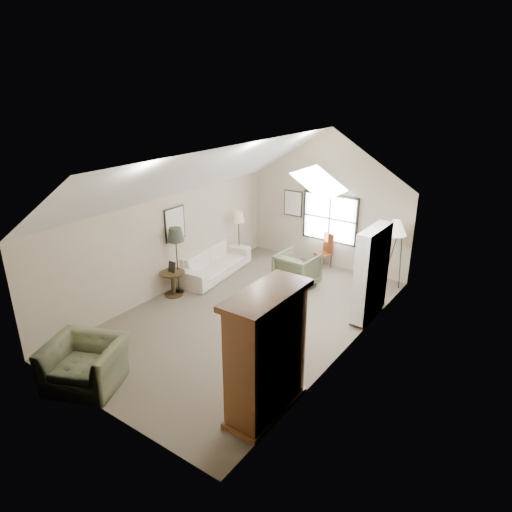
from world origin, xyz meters
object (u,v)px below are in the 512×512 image
Objects in this scene: sofa at (213,262)px; armchair_far at (297,270)px; armoire at (266,354)px; armchair_near at (85,364)px; side_chair at (323,251)px; coffee_table at (274,294)px; side_table at (173,284)px.

armchair_far reaches higher than sofa.
armoire is 5.07m from armchair_far.
side_chair reaches higher than armchair_near.
armoire is 2.55× the size of coffee_table.
side_chair is at bearing 108.99° from armoire.
armoire is at bearing -49.51° from side_chair.
armchair_far is at bearing 56.09° from armchair_near.
armchair_far is 1.20m from coffee_table.
armchair_near reaches higher than side_table.
coffee_table is at bearing 93.71° from armchair_far.
armchair_near is (1.31, -5.13, 0.05)m from sofa.
armoire is 0.85× the size of sofa.
armoire is 4.98m from side_table.
side_chair is (2.28, 2.27, 0.14)m from sofa.
coffee_table is at bearing 26.83° from side_table.
coffee_table is 2.60m from side_table.
armoire is at bearing -58.77° from coffee_table.
sofa is at bearing -113.66° from side_chair.
side_table is at bearing -153.17° from coffee_table.
armchair_far is (0.98, 5.87, 0.04)m from armchair_near.
armchair_far is 1.53m from side_chair.
side_table is at bearing 173.01° from sofa.
side_table is at bearing -99.03° from side_chair.
side_chair reaches higher than armchair_far.
armchair_near is 7.46m from side_chair.
side_table is at bearing 85.98° from armchair_near.
side_chair reaches higher than coffee_table.
armoire is at bearing 117.21° from armchair_far.
armchair_far reaches higher than coffee_table.
armchair_near is at bearing 83.21° from armchair_far.
coffee_table is at bearing -107.46° from sofa.
sofa is 2.54× the size of armchair_far.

